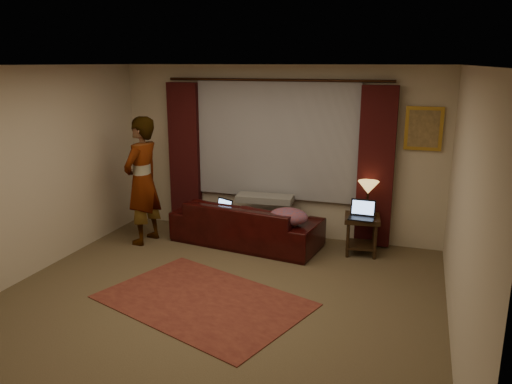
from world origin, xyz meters
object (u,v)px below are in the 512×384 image
(laptop_sofa, at_px, (219,208))
(person, at_px, (142,181))
(laptop_table, at_px, (362,210))
(sofa, at_px, (246,215))
(end_table, at_px, (361,235))
(tiffany_lamp, at_px, (368,198))

(laptop_sofa, height_order, person, person)
(laptop_table, bearing_deg, sofa, -178.12)
(laptop_sofa, bearing_deg, person, -139.87)
(sofa, height_order, laptop_sofa, sofa)
(end_table, bearing_deg, person, -170.29)
(tiffany_lamp, bearing_deg, sofa, -170.48)
(sofa, height_order, person, person)
(end_table, relative_size, laptop_table, 1.48)
(laptop_table, relative_size, person, 0.20)
(sofa, distance_m, laptop_table, 1.69)
(end_table, bearing_deg, laptop_table, -89.30)
(sofa, distance_m, person, 1.61)
(end_table, height_order, tiffany_lamp, tiffany_lamp)
(sofa, height_order, tiffany_lamp, tiffany_lamp)
(person, bearing_deg, sofa, 111.57)
(laptop_sofa, bearing_deg, tiffany_lamp, 36.55)
(laptop_sofa, height_order, end_table, laptop_sofa)
(sofa, height_order, laptop_table, sofa)
(tiffany_lamp, height_order, person, person)
(sofa, bearing_deg, laptop_table, -172.09)
(end_table, distance_m, tiffany_lamp, 0.53)
(sofa, relative_size, laptop_sofa, 6.64)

